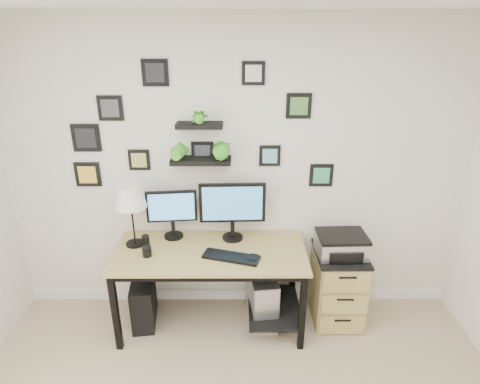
{
  "coord_description": "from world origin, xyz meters",
  "views": [
    {
      "loc": [
        0.02,
        -1.27,
        2.48
      ],
      "look_at": [
        0.02,
        1.83,
        1.2
      ],
      "focal_mm": 30.0,
      "sensor_mm": 36.0,
      "label": 1
    }
  ],
  "objects_px": {
    "monitor_left": "(172,211)",
    "pc_tower_black": "(144,301)",
    "monitor_right": "(232,207)",
    "pc_tower_grey": "(262,297)",
    "file_cabinet": "(337,286)",
    "desk": "(215,261)",
    "mug": "(147,251)",
    "table_lamp": "(130,198)",
    "printer": "(341,244)"
  },
  "relations": [
    {
      "from": "monitor_right",
      "to": "file_cabinet",
      "type": "height_order",
      "value": "monitor_right"
    },
    {
      "from": "desk",
      "to": "monitor_left",
      "type": "height_order",
      "value": "monitor_left"
    },
    {
      "from": "monitor_right",
      "to": "table_lamp",
      "type": "height_order",
      "value": "table_lamp"
    },
    {
      "from": "table_lamp",
      "to": "mug",
      "type": "bearing_deg",
      "value": -53.23
    },
    {
      "from": "pc_tower_black",
      "to": "printer",
      "type": "distance_m",
      "value": 1.81
    },
    {
      "from": "monitor_right",
      "to": "printer",
      "type": "height_order",
      "value": "monitor_right"
    },
    {
      "from": "monitor_right",
      "to": "pc_tower_grey",
      "type": "xyz_separation_m",
      "value": [
        0.26,
        -0.15,
        -0.81
      ]
    },
    {
      "from": "table_lamp",
      "to": "file_cabinet",
      "type": "relative_size",
      "value": 0.8
    },
    {
      "from": "monitor_right",
      "to": "pc_tower_grey",
      "type": "bearing_deg",
      "value": -30.61
    },
    {
      "from": "pc_tower_grey",
      "to": "file_cabinet",
      "type": "relative_size",
      "value": 0.78
    },
    {
      "from": "monitor_right",
      "to": "mug",
      "type": "distance_m",
      "value": 0.8
    },
    {
      "from": "desk",
      "to": "table_lamp",
      "type": "distance_m",
      "value": 0.88
    },
    {
      "from": "desk",
      "to": "monitor_right",
      "type": "bearing_deg",
      "value": 49.1
    },
    {
      "from": "desk",
      "to": "mug",
      "type": "xyz_separation_m",
      "value": [
        -0.54,
        -0.11,
        0.17
      ]
    },
    {
      "from": "monitor_right",
      "to": "printer",
      "type": "relative_size",
      "value": 1.34
    },
    {
      "from": "mug",
      "to": "pc_tower_black",
      "type": "xyz_separation_m",
      "value": [
        -0.1,
        0.12,
        -0.58
      ]
    },
    {
      "from": "monitor_left",
      "to": "pc_tower_black",
      "type": "xyz_separation_m",
      "value": [
        -0.27,
        -0.2,
        -0.8
      ]
    },
    {
      "from": "table_lamp",
      "to": "pc_tower_black",
      "type": "xyz_separation_m",
      "value": [
        0.04,
        -0.08,
        -0.97
      ]
    },
    {
      "from": "table_lamp",
      "to": "pc_tower_black",
      "type": "relative_size",
      "value": 1.27
    },
    {
      "from": "table_lamp",
      "to": "printer",
      "type": "bearing_deg",
      "value": -1.04
    },
    {
      "from": "table_lamp",
      "to": "file_cabinet",
      "type": "distance_m",
      "value": 1.96
    },
    {
      "from": "table_lamp",
      "to": "pc_tower_black",
      "type": "height_order",
      "value": "table_lamp"
    },
    {
      "from": "pc_tower_grey",
      "to": "file_cabinet",
      "type": "bearing_deg",
      "value": 3.24
    },
    {
      "from": "monitor_right",
      "to": "file_cabinet",
      "type": "distance_m",
      "value": 1.19
    },
    {
      "from": "table_lamp",
      "to": "printer",
      "type": "height_order",
      "value": "table_lamp"
    },
    {
      "from": "monitor_left",
      "to": "printer",
      "type": "xyz_separation_m",
      "value": [
        1.45,
        -0.16,
        -0.24
      ]
    },
    {
      "from": "monitor_left",
      "to": "pc_tower_black",
      "type": "relative_size",
      "value": 1.05
    },
    {
      "from": "mug",
      "to": "printer",
      "type": "xyz_separation_m",
      "value": [
        1.62,
        0.16,
        -0.03
      ]
    },
    {
      "from": "pc_tower_grey",
      "to": "printer",
      "type": "distance_m",
      "value": 0.85
    },
    {
      "from": "pc_tower_black",
      "to": "file_cabinet",
      "type": "distance_m",
      "value": 1.74
    },
    {
      "from": "pc_tower_black",
      "to": "monitor_left",
      "type": "bearing_deg",
      "value": 29.37
    },
    {
      "from": "monitor_left",
      "to": "mug",
      "type": "distance_m",
      "value": 0.42
    },
    {
      "from": "mug",
      "to": "pc_tower_grey",
      "type": "xyz_separation_m",
      "value": [
        0.95,
        0.13,
        -0.55
      ]
    },
    {
      "from": "monitor_right",
      "to": "pc_tower_grey",
      "type": "height_order",
      "value": "monitor_right"
    },
    {
      "from": "mug",
      "to": "pc_tower_grey",
      "type": "relative_size",
      "value": 0.16
    },
    {
      "from": "desk",
      "to": "mug",
      "type": "height_order",
      "value": "mug"
    },
    {
      "from": "desk",
      "to": "table_lamp",
      "type": "xyz_separation_m",
      "value": [
        -0.68,
        0.08,
        0.55
      ]
    },
    {
      "from": "monitor_left",
      "to": "monitor_right",
      "type": "relative_size",
      "value": 0.78
    },
    {
      "from": "monitor_left",
      "to": "table_lamp",
      "type": "bearing_deg",
      "value": -158.02
    },
    {
      "from": "pc_tower_black",
      "to": "printer",
      "type": "height_order",
      "value": "printer"
    },
    {
      "from": "monitor_right",
      "to": "pc_tower_grey",
      "type": "distance_m",
      "value": 0.87
    },
    {
      "from": "desk",
      "to": "pc_tower_grey",
      "type": "xyz_separation_m",
      "value": [
        0.41,
        0.02,
        -0.38
      ]
    },
    {
      "from": "monitor_right",
      "to": "pc_tower_black",
      "type": "xyz_separation_m",
      "value": [
        -0.8,
        -0.17,
        -0.85
      ]
    },
    {
      "from": "desk",
      "to": "monitor_left",
      "type": "distance_m",
      "value": 0.57
    },
    {
      "from": "mug",
      "to": "printer",
      "type": "distance_m",
      "value": 1.63
    },
    {
      "from": "pc_tower_black",
      "to": "pc_tower_grey",
      "type": "bearing_deg",
      "value": -6.08
    },
    {
      "from": "pc_tower_black",
      "to": "printer",
      "type": "relative_size",
      "value": 1.0
    },
    {
      "from": "pc_tower_grey",
      "to": "printer",
      "type": "relative_size",
      "value": 1.24
    },
    {
      "from": "monitor_left",
      "to": "printer",
      "type": "relative_size",
      "value": 1.05
    },
    {
      "from": "printer",
      "to": "monitor_right",
      "type": "bearing_deg",
      "value": 172.26
    }
  ]
}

